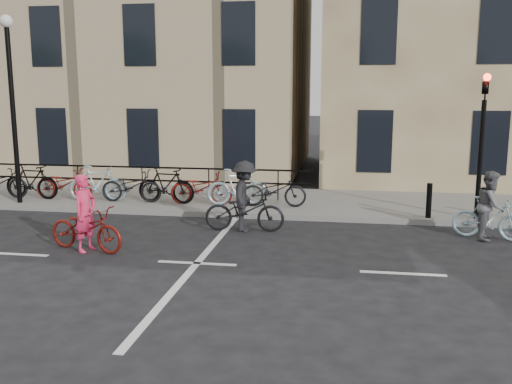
# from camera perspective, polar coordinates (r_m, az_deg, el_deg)

# --- Properties ---
(ground) EXTENTS (120.00, 120.00, 0.00)m
(ground) POSITION_cam_1_polar(r_m,az_deg,el_deg) (11.51, -5.92, -7.12)
(ground) COLOR black
(ground) RESTS_ON ground
(sidewalk) EXTENTS (46.00, 4.00, 0.15)m
(sidewalk) POSITION_cam_1_polar(r_m,az_deg,el_deg) (18.28, -13.19, -0.51)
(sidewalk) COLOR slate
(sidewalk) RESTS_ON ground
(building_west) EXTENTS (20.00, 10.00, 10.00)m
(building_west) POSITION_cam_1_polar(r_m,az_deg,el_deg) (26.47, -18.09, 13.61)
(building_west) COLOR tan
(building_west) RESTS_ON sidewalk
(traffic_light) EXTENTS (0.18, 0.30, 3.90)m
(traffic_light) POSITION_cam_1_polar(r_m,az_deg,el_deg) (15.31, 21.71, 5.94)
(traffic_light) COLOR black
(traffic_light) RESTS_ON sidewalk
(lamp_post) EXTENTS (0.36, 0.36, 5.28)m
(lamp_post) POSITION_cam_1_polar(r_m,az_deg,el_deg) (17.69, -23.29, 9.70)
(lamp_post) COLOR black
(lamp_post) RESTS_ON sidewalk
(bollard_east) EXTENTS (0.14, 0.14, 0.90)m
(bollard_east) POSITION_cam_1_polar(r_m,az_deg,el_deg) (15.25, 16.91, -0.82)
(bollard_east) COLOR black
(bollard_east) RESTS_ON sidewalk
(parked_bikes) EXTENTS (10.40, 1.23, 1.05)m
(parked_bikes) POSITION_cam_1_polar(r_m,az_deg,el_deg) (17.04, -12.31, 0.69)
(parked_bikes) COLOR black
(parked_bikes) RESTS_ON sidewalk
(cyclist_pink) EXTENTS (1.96, 1.11, 1.66)m
(cyclist_pink) POSITION_cam_1_polar(r_m,az_deg,el_deg) (12.69, -16.65, -3.15)
(cyclist_pink) COLOR maroon
(cyclist_pink) RESTS_ON ground
(cyclist_grey) EXTENTS (1.71, 0.95, 1.59)m
(cyclist_grey) POSITION_cam_1_polar(r_m,az_deg,el_deg) (14.13, 22.36, -1.85)
(cyclist_grey) COLOR #99BDC9
(cyclist_grey) RESTS_ON ground
(cyclist_dark) EXTENTS (1.97, 1.15, 1.72)m
(cyclist_dark) POSITION_cam_1_polar(r_m,az_deg,el_deg) (13.82, -1.16, -1.18)
(cyclist_dark) COLOR black
(cyclist_dark) RESTS_ON ground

